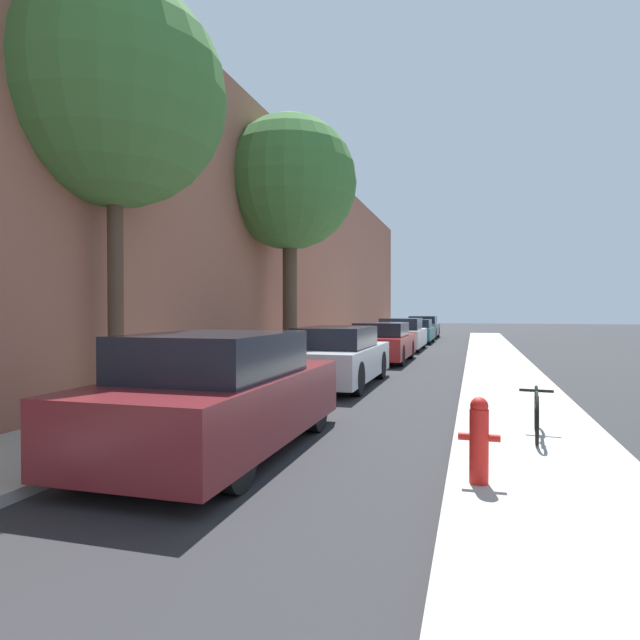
% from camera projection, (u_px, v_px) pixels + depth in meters
% --- Properties ---
extents(ground_plane, '(120.00, 120.00, 0.00)m').
position_uv_depth(ground_plane, '(391.00, 376.00, 14.56)').
color(ground_plane, '#28282B').
extents(sidewalk_left, '(2.00, 52.00, 0.12)m').
position_uv_depth(sidewalk_left, '(290.00, 370.00, 15.36)').
color(sidewalk_left, '#ADA89E').
rests_on(sidewalk_left, ground).
extents(sidewalk_right, '(2.00, 52.00, 0.12)m').
position_uv_depth(sidewalk_right, '(504.00, 377.00, 13.76)').
color(sidewalk_right, '#ADA89E').
rests_on(sidewalk_right, ground).
extents(building_facade_left, '(0.70, 52.00, 7.79)m').
position_uv_depth(building_facade_left, '(246.00, 237.00, 15.66)').
color(building_facade_left, '#9E604C').
rests_on(building_facade_left, ground).
extents(parked_car_maroon, '(1.83, 4.43, 1.49)m').
position_uv_depth(parked_car_maroon, '(221.00, 395.00, 6.73)').
color(parked_car_maroon, black).
rests_on(parked_car_maroon, ground).
extents(parked_car_silver, '(1.72, 4.61, 1.38)m').
position_uv_depth(parked_car_silver, '(338.00, 357.00, 12.68)').
color(parked_car_silver, black).
rests_on(parked_car_silver, ground).
extents(parked_car_red, '(1.80, 4.34, 1.35)m').
position_uv_depth(parked_car_red, '(382.00, 343.00, 18.45)').
color(parked_car_red, black).
rests_on(parked_car_red, ground).
extents(parked_car_white, '(1.84, 4.41, 1.41)m').
position_uv_depth(parked_car_white, '(402.00, 335.00, 23.93)').
color(parked_car_white, black).
rests_on(parked_car_white, ground).
extents(parked_car_teal, '(1.87, 4.00, 1.27)m').
position_uv_depth(parked_car_teal, '(415.00, 331.00, 29.09)').
color(parked_car_teal, black).
rests_on(parked_car_teal, ground).
extents(parked_car_grey, '(1.81, 4.41, 1.39)m').
position_uv_depth(parked_car_grey, '(423.00, 327.00, 34.20)').
color(parked_car_grey, black).
rests_on(parked_car_grey, ground).
extents(street_tree_near, '(3.64, 3.64, 6.98)m').
position_uv_depth(street_tree_near, '(114.00, 96.00, 8.77)').
color(street_tree_near, '#4C3A2B').
rests_on(street_tree_near, sidewalk_left).
extents(street_tree_far, '(3.83, 3.83, 7.23)m').
position_uv_depth(street_tree_far, '(290.00, 184.00, 15.43)').
color(street_tree_far, '#4C3A2B').
rests_on(street_tree_far, sidewalk_left).
extents(fire_hydrant, '(0.39, 0.18, 0.83)m').
position_uv_depth(fire_hydrant, '(479.00, 439.00, 5.14)').
color(fire_hydrant, red).
rests_on(fire_hydrant, sidewalk_right).
extents(bicycle, '(0.44, 1.50, 0.62)m').
position_uv_depth(bicycle, '(537.00, 413.00, 7.02)').
color(bicycle, black).
rests_on(bicycle, sidewalk_right).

